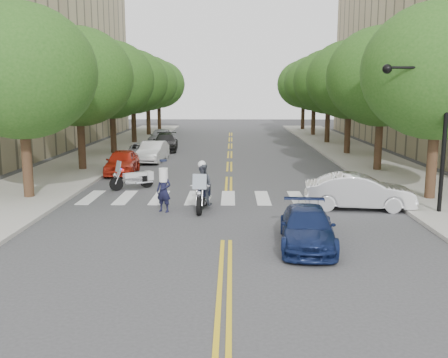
{
  "coord_description": "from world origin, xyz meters",
  "views": [
    {
      "loc": [
        0.18,
        -15.44,
        4.74
      ],
      "look_at": [
        -0.15,
        4.04,
        1.3
      ],
      "focal_mm": 40.0,
      "sensor_mm": 36.0,
      "label": 1
    }
  ],
  "objects_px": {
    "motorcycle_parked": "(135,179)",
    "sedan_blue": "(307,228)",
    "motorcycle_police": "(202,188)",
    "officer_standing": "(164,191)",
    "convertible": "(359,192)"
  },
  "relations": [
    {
      "from": "sedan_blue",
      "to": "convertible",
      "type": "bearing_deg",
      "value": 65.38
    },
    {
      "from": "convertible",
      "to": "sedan_blue",
      "type": "distance_m",
      "value": 5.75
    },
    {
      "from": "officer_standing",
      "to": "sedan_blue",
      "type": "distance_m",
      "value": 6.66
    },
    {
      "from": "officer_standing",
      "to": "motorcycle_parked",
      "type": "bearing_deg",
      "value": 136.36
    },
    {
      "from": "motorcycle_police",
      "to": "officer_standing",
      "type": "xyz_separation_m",
      "value": [
        -1.5,
        -0.42,
        -0.05
      ]
    },
    {
      "from": "motorcycle_parked",
      "to": "convertible",
      "type": "relative_size",
      "value": 0.46
    },
    {
      "from": "motorcycle_parked",
      "to": "motorcycle_police",
      "type": "bearing_deg",
      "value": -174.38
    },
    {
      "from": "motorcycle_police",
      "to": "officer_standing",
      "type": "bearing_deg",
      "value": 19.15
    },
    {
      "from": "motorcycle_police",
      "to": "motorcycle_parked",
      "type": "height_order",
      "value": "motorcycle_police"
    },
    {
      "from": "sedan_blue",
      "to": "motorcycle_police",
      "type": "bearing_deg",
      "value": 131.36
    },
    {
      "from": "motorcycle_police",
      "to": "convertible",
      "type": "xyz_separation_m",
      "value": [
        6.36,
        0.22,
        -0.18
      ]
    },
    {
      "from": "motorcycle_parked",
      "to": "officer_standing",
      "type": "relative_size",
      "value": 1.17
    },
    {
      "from": "motorcycle_parked",
      "to": "sedan_blue",
      "type": "distance_m",
      "value": 11.51
    },
    {
      "from": "sedan_blue",
      "to": "officer_standing",
      "type": "bearing_deg",
      "value": 143.99
    },
    {
      "from": "officer_standing",
      "to": "convertible",
      "type": "relative_size",
      "value": 0.39
    }
  ]
}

